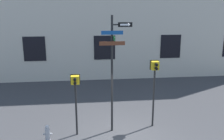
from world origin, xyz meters
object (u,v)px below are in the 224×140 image
object	(u,v)px
pedestrian_signal_left	(75,89)
fire_hydrant	(48,133)
pedestrian_signal_right	(155,76)
street_sign_pole	(113,65)

from	to	relation	value
pedestrian_signal_left	fire_hydrant	size ratio (longest dim) A/B	3.79
pedestrian_signal_left	pedestrian_signal_right	world-z (taller)	pedestrian_signal_right
pedestrian_signal_right	pedestrian_signal_left	bearing A→B (deg)	-173.11
street_sign_pole	pedestrian_signal_left	bearing A→B (deg)	-173.56
pedestrian_signal_right	fire_hydrant	size ratio (longest dim) A/B	4.39
street_sign_pole	pedestrian_signal_right	bearing A→B (deg)	7.27
fire_hydrant	street_sign_pole	bearing A→B (deg)	11.77
street_sign_pole	pedestrian_signal_left	size ratio (longest dim) A/B	1.89
fire_hydrant	pedestrian_signal_left	bearing A→B (deg)	18.65
pedestrian_signal_left	fire_hydrant	distance (m)	2.05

